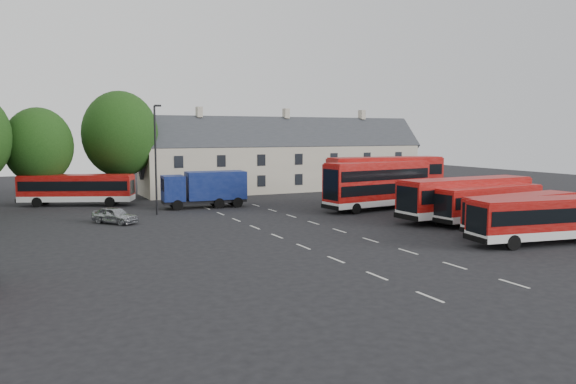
% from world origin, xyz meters
% --- Properties ---
extents(ground, '(140.00, 140.00, 0.00)m').
position_xyz_m(ground, '(0.00, 0.00, 0.00)').
color(ground, black).
rests_on(ground, ground).
extents(lane_markings, '(5.15, 33.80, 0.01)m').
position_xyz_m(lane_markings, '(2.50, 2.00, 0.01)').
color(lane_markings, beige).
rests_on(lane_markings, ground).
extents(terrace_houses, '(35.70, 7.13, 10.06)m').
position_xyz_m(terrace_houses, '(14.00, 30.00, 3.86)').
color(terrace_houses, beige).
rests_on(terrace_houses, ground).
extents(bus_row_a, '(10.71, 3.96, 2.96)m').
position_xyz_m(bus_row_a, '(14.44, -7.89, 1.78)').
color(bus_row_a, silver).
rests_on(bus_row_a, ground).
extents(bus_row_b, '(9.89, 3.09, 2.75)m').
position_xyz_m(bus_row_b, '(16.04, -4.44, 1.65)').
color(bus_row_b, silver).
rests_on(bus_row_b, ground).
extents(bus_row_c, '(10.48, 3.36, 2.91)m').
position_xyz_m(bus_row_c, '(17.33, -0.03, 1.75)').
color(bus_row_c, silver).
rests_on(bus_row_c, ground).
extents(bus_row_d, '(12.26, 3.28, 3.44)m').
position_xyz_m(bus_row_d, '(16.70, 1.76, 2.07)').
color(bus_row_d, silver).
rests_on(bus_row_d, ground).
extents(bus_row_e, '(10.55, 3.78, 2.92)m').
position_xyz_m(bus_row_e, '(18.02, 4.52, 1.75)').
color(bus_row_e, silver).
rests_on(bus_row_e, ground).
extents(bus_dd_south, '(11.04, 3.78, 4.44)m').
position_xyz_m(bus_dd_south, '(13.89, 10.12, 2.53)').
color(bus_dd_south, silver).
rests_on(bus_dd_south, ground).
extents(bus_dd_north, '(11.76, 3.50, 4.76)m').
position_xyz_m(bus_dd_north, '(16.20, 12.14, 2.71)').
color(bus_dd_north, silver).
rests_on(bus_dd_north, ground).
extents(bus_north, '(10.82, 6.36, 3.03)m').
position_xyz_m(bus_north, '(-10.83, 25.34, 1.82)').
color(bus_north, silver).
rests_on(bus_north, ground).
extents(box_truck, '(8.00, 3.08, 3.42)m').
position_xyz_m(box_truck, '(0.08, 18.58, 1.92)').
color(box_truck, black).
rests_on(box_truck, ground).
extents(silver_car, '(3.58, 4.00, 1.31)m').
position_xyz_m(silver_car, '(-9.20, 12.46, 0.66)').
color(silver_car, '#A9ABB1').
rests_on(silver_car, ground).
extents(lamppost, '(0.66, 0.28, 9.48)m').
position_xyz_m(lamppost, '(-5.16, 15.79, 5.06)').
color(lamppost, black).
rests_on(lamppost, ground).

